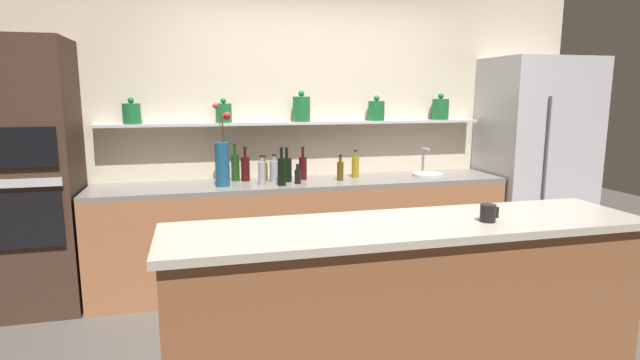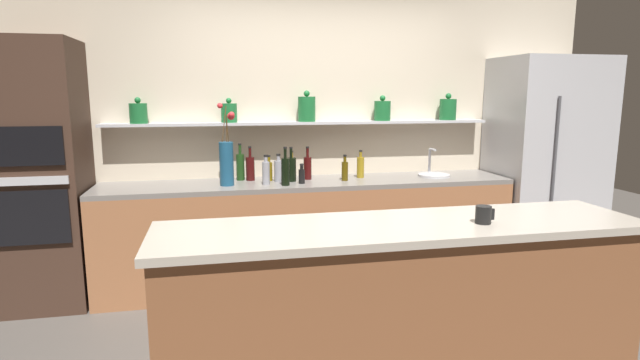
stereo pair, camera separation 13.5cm
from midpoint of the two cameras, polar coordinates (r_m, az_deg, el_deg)
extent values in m
plane|color=#4C4742|center=(3.51, 6.25, -18.57)|extent=(12.00, 12.00, 0.00)
cube|color=beige|center=(4.65, 0.40, 5.34)|extent=(5.20, 0.10, 2.60)
cube|color=#B7B7BC|center=(4.47, -0.95, 6.54)|extent=(3.45, 0.18, 0.02)
cylinder|color=#19602D|center=(4.41, -19.22, 7.20)|extent=(0.14, 0.14, 0.17)
sphere|color=#19602D|center=(4.41, -19.30, 8.60)|extent=(0.05, 0.05, 0.05)
cylinder|color=#19602D|center=(4.38, -9.48, 7.57)|extent=(0.14, 0.14, 0.16)
sphere|color=#19602D|center=(4.38, -9.52, 8.94)|extent=(0.05, 0.05, 0.05)
cylinder|color=#19602D|center=(4.46, -0.65, 8.11)|extent=(0.15, 0.15, 0.22)
sphere|color=#19602D|center=(4.46, -0.66, 9.86)|extent=(0.05, 0.05, 0.05)
cylinder|color=#19602D|center=(4.65, 7.97, 7.83)|extent=(0.15, 0.15, 0.18)
sphere|color=#19602D|center=(4.65, 8.01, 9.25)|extent=(0.05, 0.05, 0.05)
cylinder|color=#19602D|center=(4.91, 15.18, 7.79)|extent=(0.16, 0.16, 0.20)
sphere|color=#19602D|center=(4.91, 15.25, 9.24)|extent=(0.05, 0.05, 0.05)
cube|color=#99603D|center=(4.43, -0.37, -6.23)|extent=(3.55, 0.62, 0.88)
cube|color=slate|center=(4.32, -0.38, -0.36)|extent=(3.55, 0.62, 0.04)
cube|color=brown|center=(2.76, 10.69, -15.60)|extent=(2.44, 0.55, 0.98)
cube|color=#ADA393|center=(2.58, 11.06, -5.32)|extent=(2.50, 0.61, 0.04)
cube|color=#B7B7BC|center=(5.21, 24.94, 1.57)|extent=(0.95, 0.70, 2.00)
cylinder|color=#4C4C51|center=(4.81, 26.00, 2.06)|extent=(0.02, 0.02, 1.10)
cube|color=#3D281E|center=(4.40, -28.63, 0.42)|extent=(0.67, 0.62, 2.07)
cube|color=black|center=(4.15, -29.60, -3.80)|extent=(0.56, 0.02, 0.40)
cube|color=black|center=(4.07, -30.22, 3.35)|extent=(0.56, 0.02, 0.28)
cube|color=#B7B7BC|center=(4.10, -29.92, -0.12)|extent=(0.59, 0.02, 0.06)
cylinder|color=navy|center=(4.13, -9.72, 1.83)|extent=(0.11, 0.11, 0.36)
cylinder|color=#4C3319|center=(4.10, -9.62, 5.84)|extent=(0.02, 0.03, 0.22)
sphere|color=red|center=(4.08, -9.14, 7.39)|extent=(0.05, 0.05, 0.05)
cylinder|color=#4C3319|center=(4.11, -9.71, 5.74)|extent=(0.01, 0.02, 0.21)
sphere|color=red|center=(4.11, -9.22, 7.21)|extent=(0.06, 0.06, 0.06)
cylinder|color=#4C3319|center=(4.11, -9.99, 6.33)|extent=(0.05, 0.05, 0.29)
sphere|color=red|center=(4.13, -10.45, 8.36)|extent=(0.04, 0.04, 0.04)
cylinder|color=#B7B7BC|center=(4.68, 13.70, 0.53)|extent=(0.29, 0.29, 0.02)
cylinder|color=#B7B7BC|center=(4.76, 13.21, 2.17)|extent=(0.02, 0.02, 0.22)
cylinder|color=#B7B7BC|center=(4.70, 13.57, 3.40)|extent=(0.02, 0.12, 0.02)
cylinder|color=#380C0C|center=(4.36, -7.10, 1.28)|extent=(0.07, 0.07, 0.20)
cylinder|color=#380C0C|center=(4.34, -7.13, 3.13)|extent=(0.02, 0.02, 0.08)
cylinder|color=black|center=(4.34, -7.15, 3.74)|extent=(0.03, 0.03, 0.01)
cylinder|color=gray|center=(4.15, -5.27, 0.78)|extent=(0.06, 0.06, 0.19)
cylinder|color=gray|center=(4.14, -5.30, 2.37)|extent=(0.03, 0.03, 0.04)
cylinder|color=black|center=(4.13, -5.30, 2.78)|extent=(0.03, 0.03, 0.01)
cylinder|color=#47380A|center=(4.33, 3.74, 0.99)|extent=(0.06, 0.06, 0.16)
cylinder|color=#47380A|center=(4.31, 3.76, 2.38)|extent=(0.03, 0.03, 0.05)
cylinder|color=black|center=(4.31, 3.76, 2.80)|extent=(0.03, 0.03, 0.01)
cylinder|color=olive|center=(4.49, 5.50, 1.44)|extent=(0.07, 0.07, 0.18)
cylinder|color=olive|center=(4.47, 5.53, 2.92)|extent=(0.03, 0.03, 0.05)
cylinder|color=black|center=(4.47, 5.53, 3.33)|extent=(0.03, 0.03, 0.01)
cylinder|color=black|center=(4.09, -3.04, 0.93)|extent=(0.07, 0.07, 0.22)
cylinder|color=black|center=(4.07, -3.06, 3.05)|extent=(0.02, 0.02, 0.08)
cylinder|color=black|center=(4.07, -3.06, 3.70)|extent=(0.03, 0.03, 0.01)
cylinder|color=brown|center=(4.33, -4.97, 0.96)|extent=(0.06, 0.06, 0.16)
cylinder|color=brown|center=(4.31, -4.99, 2.32)|extent=(0.03, 0.03, 0.05)
cylinder|color=black|center=(4.31, -4.99, 2.75)|extent=(0.03, 0.03, 0.01)
cylinder|color=black|center=(4.28, -2.41, 1.19)|extent=(0.08, 0.08, 0.20)
cylinder|color=black|center=(4.26, -2.43, 3.06)|extent=(0.02, 0.02, 0.08)
cylinder|color=black|center=(4.26, -2.43, 3.69)|extent=(0.03, 0.03, 0.01)
cylinder|color=#380C0C|center=(4.38, -0.55, 1.35)|extent=(0.07, 0.07, 0.20)
cylinder|color=#380C0C|center=(4.36, -0.55, 3.14)|extent=(0.02, 0.02, 0.08)
cylinder|color=black|center=(4.36, -0.55, 3.75)|extent=(0.03, 0.03, 0.01)
cylinder|color=gray|center=(4.28, -3.86, 1.01)|extent=(0.08, 0.08, 0.18)
cylinder|color=gray|center=(4.26, -3.88, 2.50)|extent=(0.03, 0.03, 0.04)
cylinder|color=black|center=(4.26, -3.88, 2.89)|extent=(0.03, 0.03, 0.01)
cylinder|color=black|center=(4.18, -1.18, 0.40)|extent=(0.05, 0.05, 0.12)
cylinder|color=black|center=(4.17, -1.19, 1.44)|extent=(0.03, 0.03, 0.04)
cylinder|color=black|center=(4.17, -1.19, 1.77)|extent=(0.03, 0.03, 0.01)
cylinder|color=#193814|center=(4.38, -8.22, 1.46)|extent=(0.07, 0.07, 0.23)
cylinder|color=#193814|center=(4.36, -8.27, 3.46)|extent=(0.02, 0.02, 0.08)
cylinder|color=black|center=(4.36, -8.28, 4.07)|extent=(0.03, 0.03, 0.01)
cylinder|color=olive|center=(4.43, -2.38, 1.36)|extent=(0.06, 0.06, 0.18)
cylinder|color=olive|center=(4.42, -2.39, 2.86)|extent=(0.03, 0.03, 0.05)
cylinder|color=black|center=(4.41, -2.39, 3.28)|extent=(0.03, 0.03, 0.01)
cylinder|color=black|center=(2.67, 19.54, -3.76)|extent=(0.08, 0.08, 0.09)
cube|color=black|center=(2.70, 20.45, -3.69)|extent=(0.02, 0.01, 0.06)
camera|label=1|loc=(0.07, -88.85, 0.20)|focal=28.00mm
camera|label=2|loc=(0.07, 91.15, -0.20)|focal=28.00mm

